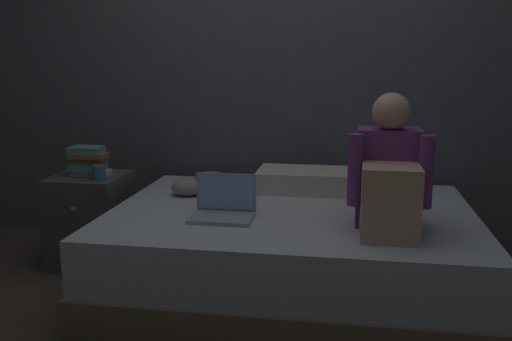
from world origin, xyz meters
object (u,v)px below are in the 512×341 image
(nightstand, at_px, (91,219))
(laptop, at_px, (223,207))
(clothes_pile, at_px, (206,184))
(bed, at_px, (291,250))
(pillow, at_px, (303,180))
(book_stack, at_px, (88,161))
(person_sitting, at_px, (389,179))
(mug, at_px, (99,173))

(nightstand, relative_size, laptop, 1.79)
(nightstand, distance_m, laptop, 1.09)
(nightstand, xyz_separation_m, clothes_pile, (0.74, 0.04, 0.25))
(bed, relative_size, laptop, 6.25)
(pillow, height_order, book_stack, book_stack)
(person_sitting, distance_m, book_stack, 1.86)
(bed, height_order, laptop, laptop)
(pillow, bearing_deg, laptop, -117.78)
(clothes_pile, bearing_deg, nightstand, -177.06)
(laptop, distance_m, book_stack, 1.07)
(pillow, bearing_deg, nightstand, -170.21)
(pillow, bearing_deg, mug, -163.73)
(laptop, bearing_deg, bed, 34.10)
(book_stack, height_order, clothes_pile, book_stack)
(laptop, relative_size, pillow, 0.57)
(nightstand, bearing_deg, clothes_pile, 2.94)
(mug, distance_m, clothes_pile, 0.64)
(nightstand, relative_size, book_stack, 2.40)
(mug, bearing_deg, book_stack, 136.27)
(nightstand, bearing_deg, bed, -9.69)
(bed, height_order, person_sitting, person_sitting)
(nightstand, xyz_separation_m, person_sitting, (1.79, -0.52, 0.44))
(bed, distance_m, mug, 1.23)
(person_sitting, height_order, clothes_pile, person_sitting)
(bed, relative_size, mug, 22.22)
(person_sitting, xyz_separation_m, laptop, (-0.82, 0.07, -0.20))
(clothes_pile, bearing_deg, book_stack, -176.98)
(pillow, distance_m, mug, 1.24)
(laptop, xyz_separation_m, book_stack, (-0.96, 0.45, 0.13))
(person_sitting, xyz_separation_m, clothes_pile, (-1.05, 0.56, -0.19))
(bed, distance_m, clothes_pile, 0.68)
(nightstand, bearing_deg, mug, -42.69)
(book_stack, bearing_deg, bed, -9.69)
(pillow, bearing_deg, person_sitting, -57.93)
(nightstand, xyz_separation_m, mug, (0.13, -0.12, 0.33))
(book_stack, bearing_deg, person_sitting, -16.19)
(bed, bearing_deg, pillow, 87.17)
(nightstand, height_order, laptop, laptop)
(book_stack, xyz_separation_m, clothes_pile, (0.74, 0.04, -0.13))
(laptop, bearing_deg, clothes_pile, 114.54)
(nightstand, distance_m, pillow, 1.37)
(mug, bearing_deg, pillow, 16.27)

